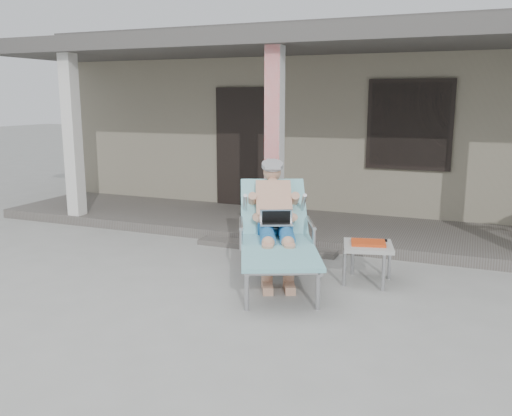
% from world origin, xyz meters
% --- Properties ---
extents(ground, '(60.00, 60.00, 0.00)m').
position_xyz_m(ground, '(0.00, 0.00, 0.00)').
color(ground, '#9E9E99').
rests_on(ground, ground).
extents(house, '(10.40, 5.40, 3.30)m').
position_xyz_m(house, '(0.00, 6.50, 1.67)').
color(house, gray).
rests_on(house, ground).
extents(porch_deck, '(10.00, 2.00, 0.15)m').
position_xyz_m(porch_deck, '(0.00, 3.00, 0.07)').
color(porch_deck, '#605B56').
rests_on(porch_deck, ground).
extents(porch_overhang, '(10.00, 2.30, 2.85)m').
position_xyz_m(porch_overhang, '(0.00, 2.95, 2.79)').
color(porch_overhang, silver).
rests_on(porch_overhang, porch_deck).
extents(porch_step, '(2.00, 0.30, 0.07)m').
position_xyz_m(porch_step, '(0.00, 1.85, 0.04)').
color(porch_step, '#605B56').
rests_on(porch_step, ground).
extents(lounger, '(1.57, 2.21, 1.39)m').
position_xyz_m(lounger, '(0.51, 0.83, 0.86)').
color(lounger, '#B7B7BC').
rests_on(lounger, ground).
extents(side_table, '(0.65, 0.65, 0.48)m').
position_xyz_m(side_table, '(1.56, 1.00, 0.41)').
color(side_table, '#AEAEA9').
rests_on(side_table, ground).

